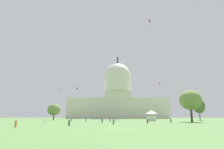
% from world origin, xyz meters
% --- Properties ---
extents(ground_plane, '(800.00, 800.00, 0.00)m').
position_xyz_m(ground_plane, '(0.00, 0.00, 0.00)').
color(ground_plane, '#567F42').
extents(capitol_building, '(110.11, 29.88, 70.12)m').
position_xyz_m(capitol_building, '(1.21, 186.40, 24.20)').
color(capitol_building, silver).
rests_on(capitol_building, ground_plane).
extents(event_tent, '(5.08, 6.35, 5.42)m').
position_xyz_m(event_tent, '(17.19, 65.68, 2.74)').
color(event_tent, white).
rests_on(event_tent, ground_plane).
extents(tree_east_far, '(7.66, 7.58, 12.16)m').
position_xyz_m(tree_east_far, '(46.72, 78.74, 8.05)').
color(tree_east_far, brown).
rests_on(tree_east_far, ground_plane).
extents(tree_east_near, '(10.11, 11.84, 12.56)m').
position_xyz_m(tree_east_near, '(28.96, 42.98, 8.59)').
color(tree_east_near, '#4C3823').
rests_on(tree_east_near, ground_plane).
extents(tree_west_far, '(11.49, 11.44, 10.36)m').
position_xyz_m(tree_west_far, '(-40.58, 91.87, 6.63)').
color(tree_west_far, brown).
rests_on(tree_west_far, ground_plane).
extents(person_denim_mid_center, '(0.43, 0.43, 1.70)m').
position_xyz_m(person_denim_mid_center, '(-21.44, 57.65, 0.79)').
color(person_denim_mid_center, '#3D5684').
rests_on(person_denim_mid_center, ground_plane).
extents(person_purple_mid_right, '(0.58, 0.58, 1.50)m').
position_xyz_m(person_purple_mid_right, '(19.15, 36.76, 0.67)').
color(person_purple_mid_right, '#703D93').
rests_on(person_purple_mid_right, ground_plane).
extents(person_purple_front_left, '(0.45, 0.45, 1.66)m').
position_xyz_m(person_purple_front_left, '(-14.30, 54.58, 0.77)').
color(person_purple_front_left, '#703D93').
rests_on(person_purple_front_left, ground_plane).
extents(person_purple_edge_east, '(0.68, 0.68, 1.56)m').
position_xyz_m(person_purple_edge_east, '(9.31, 27.66, 0.70)').
color(person_purple_edge_east, '#703D93').
rests_on(person_purple_edge_east, ground_plane).
extents(person_grey_near_tent, '(0.48, 0.48, 1.60)m').
position_xyz_m(person_grey_near_tent, '(-1.14, 55.82, 0.73)').
color(person_grey_near_tent, gray).
rests_on(person_grey_near_tent, ground_plane).
extents(person_orange_deep_crowd, '(0.57, 0.57, 1.48)m').
position_xyz_m(person_orange_deep_crowd, '(-21.16, 4.03, 0.67)').
color(person_orange_deep_crowd, orange).
rests_on(person_orange_deep_crowd, ground_plane).
extents(person_maroon_back_left, '(0.60, 0.60, 1.45)m').
position_xyz_m(person_maroon_back_left, '(-3.35, 55.59, 0.64)').
color(person_maroon_back_left, maroon).
rests_on(person_maroon_back_left, ground_plane).
extents(person_teal_edge_west, '(0.51, 0.51, 1.60)m').
position_xyz_m(person_teal_edge_west, '(-1.39, 19.66, 0.73)').
color(person_teal_edge_west, '#1E757A').
rests_on(person_teal_edge_west, ground_plane).
extents(person_white_lawn_far_left, '(0.62, 0.62, 1.59)m').
position_xyz_m(person_white_lawn_far_left, '(0.41, 53.55, 0.71)').
color(person_white_lawn_far_left, silver).
rests_on(person_white_lawn_far_left, ground_plane).
extents(person_black_mid_left, '(0.49, 0.49, 1.51)m').
position_xyz_m(person_black_mid_left, '(-11.74, 10.69, 0.70)').
color(person_black_mid_left, black).
rests_on(person_black_mid_left, ground_plane).
extents(person_white_back_center, '(0.51, 0.51, 1.56)m').
position_xyz_m(person_white_back_center, '(-21.33, 21.33, 0.71)').
color(person_white_back_center, silver).
rests_on(person_white_back_center, ground_plane).
extents(person_navy_lawn_far_right, '(0.66, 0.66, 1.65)m').
position_xyz_m(person_navy_lawn_far_right, '(-5.79, 37.74, 0.74)').
color(person_navy_lawn_far_right, navy).
rests_on(person_navy_lawn_far_right, ground_plane).
extents(kite_yellow_low, '(1.45, 1.21, 3.52)m').
position_xyz_m(kite_yellow_low, '(24.47, 42.87, 15.09)').
color(kite_yellow_low, yellow).
extents(kite_magenta_high, '(0.82, 0.84, 3.74)m').
position_xyz_m(kite_magenta_high, '(12.06, 31.78, 37.28)').
color(kite_magenta_high, '#D1339E').
extents(kite_black_mid, '(1.08, 1.04, 1.16)m').
position_xyz_m(kite_black_mid, '(-30.93, 116.08, 23.78)').
color(kite_black_mid, black).
extents(kite_cyan_low, '(0.69, 0.76, 4.12)m').
position_xyz_m(kite_cyan_low, '(38.02, 160.35, 11.68)').
color(kite_cyan_low, '#33BCDB').
extents(kite_red_mid, '(1.61, 1.61, 1.47)m').
position_xyz_m(kite_red_mid, '(35.57, 127.61, 29.37)').
color(kite_red_mid, red).
extents(kite_white_mid, '(1.29, 1.32, 2.36)m').
position_xyz_m(kite_white_mid, '(-38.15, 52.84, 24.84)').
color(kite_white_mid, white).
extents(kite_gold_low, '(1.11, 1.05, 2.98)m').
position_xyz_m(kite_gold_low, '(9.57, 110.55, 13.95)').
color(kite_gold_low, gold).
extents(kite_blue_high, '(1.30, 1.11, 0.12)m').
position_xyz_m(kite_blue_high, '(33.42, 123.46, 52.28)').
color(kite_blue_high, blue).
extents(kite_lime_low, '(0.80, 0.63, 0.89)m').
position_xyz_m(kite_lime_low, '(-30.76, 67.70, 16.18)').
color(kite_lime_low, '#8CD133').
extents(kite_green_mid, '(1.17, 1.32, 3.28)m').
position_xyz_m(kite_green_mid, '(21.82, 151.18, 34.73)').
color(kite_green_mid, green).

